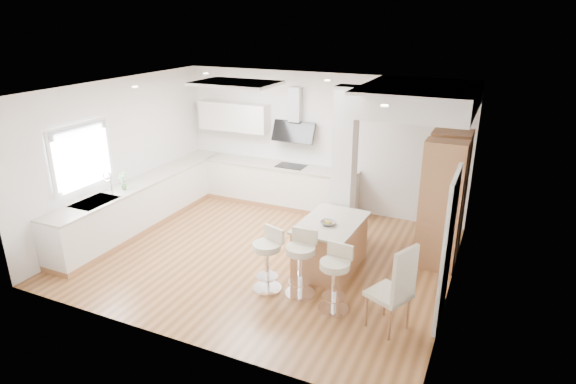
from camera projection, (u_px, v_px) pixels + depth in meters
The scene contains 18 objects.
ground at pixel (265, 255), 8.22m from camera, with size 6.00×6.00×0.00m, color #A1693B.
ceiling at pixel (265, 255), 8.22m from camera, with size 6.00×5.00×0.02m, color white.
wall_back at pixel (319, 142), 9.87m from camera, with size 6.00×0.04×2.80m, color silver.
wall_left at pixel (119, 156), 8.90m from camera, with size 0.04×5.00×2.80m, color silver.
wall_right at pixel (459, 206), 6.57m from camera, with size 0.04×5.00×2.80m, color silver.
skylight at pixel (237, 84), 8.08m from camera, with size 4.10×2.10×0.06m.
window_left at pixel (81, 153), 8.01m from camera, with size 0.06×1.28×1.07m.
doorway_right at pixel (447, 251), 6.21m from camera, with size 0.05×1.00×2.10m.
counter_left at pixel (146, 201), 9.31m from camera, with size 0.63×4.50×1.35m.
counter_back at pixel (274, 173), 10.23m from camera, with size 3.62×0.63×2.50m.
pillar at pixel (344, 169), 8.14m from camera, with size 0.35×0.35×2.80m.
soffit at pixel (419, 98), 7.69m from camera, with size 1.78×2.20×0.40m.
oven_column at pixel (444, 197), 7.86m from camera, with size 0.63×1.21×2.10m.
peninsula at pixel (330, 244), 7.68m from camera, with size 0.94×1.37×0.88m.
bar_stool_a at pixel (268, 256), 7.03m from camera, with size 0.55×0.55×0.96m.
bar_stool_b at pixel (301, 260), 6.89m from camera, with size 0.46×0.46×0.99m.
bar_stool_c at pixel (335, 275), 6.52m from camera, with size 0.48×0.48×0.96m.
dining_chair at pixel (397, 287), 6.03m from camera, with size 0.63×0.63×1.23m.
Camera 1 is at (3.40, -6.51, 3.87)m, focal length 30.00 mm.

